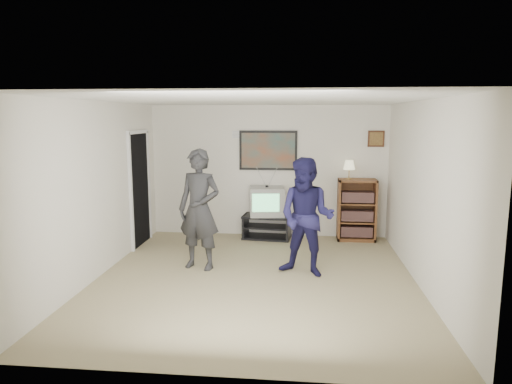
% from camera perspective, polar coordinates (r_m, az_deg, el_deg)
% --- Properties ---
extents(room_shell, '(4.51, 5.00, 2.51)m').
position_cam_1_polar(room_shell, '(6.62, 0.17, 0.45)').
color(room_shell, '#7D704F').
rests_on(room_shell, ground).
extents(media_stand, '(0.94, 0.59, 0.45)m').
position_cam_1_polar(media_stand, '(8.67, 1.38, -4.35)').
color(media_stand, black).
rests_on(media_stand, room_shell).
extents(crt_television, '(0.70, 0.62, 0.53)m').
position_cam_1_polar(crt_television, '(8.56, 1.37, -1.16)').
color(crt_television, '#969792').
rests_on(crt_television, media_stand).
extents(bookshelf, '(0.70, 0.40, 1.15)m').
position_cam_1_polar(bookshelf, '(8.68, 12.46, -2.19)').
color(bookshelf, brown).
rests_on(bookshelf, room_shell).
extents(table_lamp, '(0.22, 0.22, 0.35)m').
position_cam_1_polar(table_lamp, '(8.57, 11.56, 2.75)').
color(table_lamp, '#EEE9B5').
rests_on(table_lamp, bookshelf).
extents(person_tall, '(0.75, 0.59, 1.82)m').
position_cam_1_polar(person_tall, '(6.88, -7.10, -2.17)').
color(person_tall, '#262628').
rests_on(person_tall, room_shell).
extents(person_short, '(1.00, 0.88, 1.71)m').
position_cam_1_polar(person_short, '(6.58, 6.34, -3.16)').
color(person_short, '#1A1741').
rests_on(person_short, room_shell).
extents(controller_left, '(0.08, 0.12, 0.03)m').
position_cam_1_polar(controller_left, '(7.00, -6.87, 0.19)').
color(controller_left, white).
rests_on(controller_left, person_tall).
extents(controller_right, '(0.05, 0.13, 0.04)m').
position_cam_1_polar(controller_right, '(6.72, 6.80, -1.01)').
color(controller_right, white).
rests_on(controller_right, person_short).
extents(poster, '(1.10, 0.03, 0.75)m').
position_cam_1_polar(poster, '(8.69, 1.53, 5.21)').
color(poster, black).
rests_on(poster, room_shell).
extents(air_vent, '(0.28, 0.02, 0.14)m').
position_cam_1_polar(air_vent, '(8.73, -2.09, 7.20)').
color(air_vent, white).
rests_on(air_vent, room_shell).
extents(small_picture, '(0.30, 0.03, 0.30)m').
position_cam_1_polar(small_picture, '(8.76, 14.78, 6.45)').
color(small_picture, '#422315').
rests_on(small_picture, room_shell).
extents(doorway, '(0.03, 0.85, 2.00)m').
position_cam_1_polar(doorway, '(8.37, -14.38, 0.29)').
color(doorway, black).
rests_on(doorway, room_shell).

